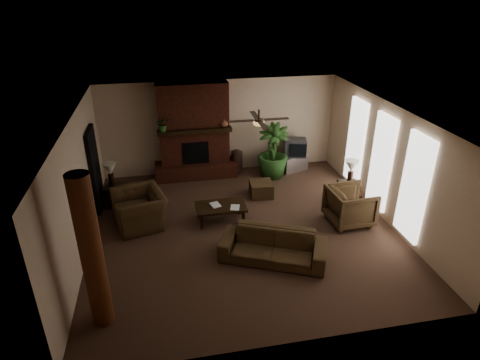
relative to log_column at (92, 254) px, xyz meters
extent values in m
plane|color=#4D3426|center=(2.95, 2.40, -1.40)|extent=(7.00, 7.00, 0.00)
plane|color=silver|center=(2.95, 2.40, 1.40)|extent=(7.00, 7.00, 0.00)
plane|color=#CDB294|center=(2.95, 5.90, 0.00)|extent=(7.00, 0.00, 7.00)
plane|color=#CDB294|center=(2.95, -1.10, 0.00)|extent=(7.00, 0.00, 7.00)
plane|color=#CDB294|center=(-0.55, 2.40, 0.00)|extent=(0.00, 7.00, 7.00)
plane|color=#CDB294|center=(6.45, 2.40, 0.00)|extent=(0.00, 7.00, 7.00)
cube|color=#532216|center=(2.15, 5.65, 0.00)|extent=(2.00, 0.50, 2.80)
cube|color=#532216|center=(2.15, 5.55, -1.17)|extent=(2.40, 0.70, 0.45)
cube|color=black|center=(2.15, 5.39, -0.58)|extent=(0.75, 0.04, 0.65)
cube|color=black|center=(2.15, 5.37, 0.10)|extent=(2.10, 0.28, 0.12)
cube|color=white|center=(6.40, 4.00, -0.05)|extent=(0.08, 0.85, 2.35)
cube|color=white|center=(6.40, 2.60, -0.05)|extent=(0.08, 0.85, 2.35)
cube|color=white|center=(6.40, 1.20, -0.05)|extent=(0.08, 0.85, 2.35)
cylinder|color=brown|center=(0.00, 0.00, 0.00)|extent=(0.36, 0.36, 2.80)
cube|color=black|center=(-0.49, 4.20, -0.35)|extent=(0.10, 1.00, 2.10)
cylinder|color=#311E15|center=(3.35, 2.70, 1.28)|extent=(0.04, 0.04, 0.24)
cylinder|color=#311E15|center=(3.35, 2.70, 1.16)|extent=(0.20, 0.20, 0.06)
ellipsoid|color=#F2BF72|center=(3.35, 2.70, 1.10)|extent=(0.26, 0.26, 0.14)
cube|color=black|center=(3.75, 2.70, 1.17)|extent=(0.55, 0.12, 0.01)
cube|color=black|center=(2.95, 2.70, 1.17)|extent=(0.55, 0.12, 0.01)
cube|color=black|center=(3.35, 3.10, 1.17)|extent=(0.12, 0.55, 0.01)
cube|color=black|center=(3.35, 2.30, 1.17)|extent=(0.12, 0.55, 0.01)
imported|color=#47341E|center=(3.32, 1.13, -0.97)|extent=(2.26, 1.49, 0.86)
imported|color=#47341E|center=(0.57, 3.11, -0.85)|extent=(1.13, 1.44, 1.11)
imported|color=#47341E|center=(5.52, 2.20, -0.90)|extent=(0.97, 1.03, 1.01)
cube|color=black|center=(2.49, 2.86, -1.00)|extent=(1.20, 0.70, 0.06)
cube|color=black|center=(1.99, 2.61, -1.21)|extent=(0.07, 0.07, 0.37)
cube|color=black|center=(2.99, 2.61, -1.21)|extent=(0.07, 0.07, 0.37)
cube|color=black|center=(1.99, 3.11, -1.21)|extent=(0.07, 0.07, 0.37)
cube|color=black|center=(2.99, 3.11, -1.21)|extent=(0.07, 0.07, 0.37)
cube|color=#47341E|center=(3.77, 3.96, -1.20)|extent=(0.64, 0.64, 0.40)
cube|color=silver|center=(5.14, 5.46, -1.15)|extent=(0.97, 0.77, 0.50)
cube|color=#363538|center=(5.17, 5.41, -0.64)|extent=(0.75, 0.64, 0.52)
cube|color=black|center=(5.17, 5.14, -0.64)|extent=(0.51, 0.15, 0.40)
cylinder|color=#34221C|center=(3.39, 5.55, -1.05)|extent=(0.34, 0.34, 0.70)
sphere|color=#34221C|center=(3.39, 5.55, -0.80)|extent=(0.34, 0.34, 0.34)
imported|color=#2B5221|center=(4.39, 5.11, -0.95)|extent=(1.11, 1.72, 0.90)
cube|color=black|center=(-0.08, 4.21, -1.12)|extent=(0.64, 0.64, 0.55)
cylinder|color=#311E15|center=(-0.12, 4.17, -0.67)|extent=(0.16, 0.16, 0.35)
cone|color=#EFE6CA|center=(-0.12, 4.17, -0.35)|extent=(0.41, 0.41, 0.30)
cube|color=black|center=(5.94, 3.20, -1.12)|extent=(0.56, 0.56, 0.55)
cylinder|color=#311E15|center=(5.93, 3.16, -0.67)|extent=(0.17, 0.17, 0.35)
cone|color=#EFE6CA|center=(5.93, 3.16, -0.35)|extent=(0.44, 0.44, 0.30)
imported|color=#2B5221|center=(1.28, 5.35, 0.32)|extent=(0.47, 0.50, 0.33)
imported|color=brown|center=(3.00, 5.41, 0.27)|extent=(0.22, 0.23, 0.22)
imported|color=#999999|center=(2.26, 2.86, -0.83)|extent=(0.22, 0.08, 0.29)
imported|color=#999999|center=(2.70, 2.70, -0.82)|extent=(0.21, 0.08, 0.29)
camera|label=1|loc=(1.29, -5.68, 3.88)|focal=30.62mm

